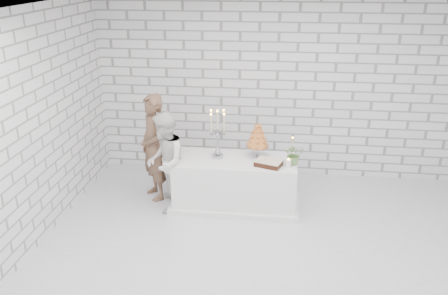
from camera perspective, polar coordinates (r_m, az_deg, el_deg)
ground at (r=6.17m, az=5.44°, el=-12.56°), size 6.00×5.00×0.01m
ceiling at (r=5.13m, az=6.65°, el=16.39°), size 6.00×5.00×0.01m
wall_back at (r=7.86m, az=6.45°, el=7.06°), size 6.00×0.01×3.00m
wall_front at (r=3.26m, az=4.83°, el=-15.27°), size 6.00×0.01×3.00m
wall_left at (r=6.27m, az=-22.60°, el=1.72°), size 0.01×5.00×3.00m
cake_table at (r=7.06m, az=1.39°, el=-4.26°), size 1.80×0.80×0.75m
groom at (r=7.21m, az=-8.57°, el=0.00°), size 0.68×0.72×1.66m
bride at (r=6.87m, az=-7.19°, el=-1.78°), size 0.66×0.79×1.50m
candelabra at (r=6.84m, az=-0.79°, el=1.64°), size 0.34×0.34×0.74m
croquembouche at (r=6.93m, az=4.12°, el=0.95°), size 0.39×0.39×0.54m
chocolate_cake at (r=6.71m, az=5.47°, el=-1.90°), size 0.42×0.36×0.08m
pillar_candle at (r=6.67m, az=7.84°, el=-1.96°), size 0.09×0.09×0.12m
extra_taper at (r=6.95m, az=8.30°, el=-0.12°), size 0.07×0.07×0.32m
flowers at (r=6.76m, az=8.56°, el=-0.83°), size 0.30×0.27×0.31m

